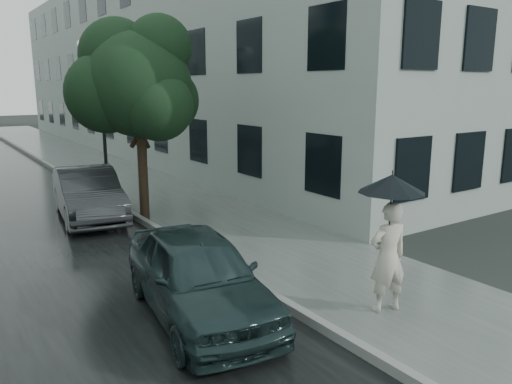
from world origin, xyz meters
TOP-DOWN VIEW (x-y plane):
  - ground at (0.00, 0.00)m, footprint 120.00×120.00m
  - sidewalk at (0.25, 12.00)m, footprint 3.50×60.00m
  - kerb_near at (-1.57, 12.00)m, footprint 0.15×60.00m
  - building_near at (5.47, 19.50)m, footprint 7.02×36.00m
  - pedestrian at (-0.29, -1.00)m, footprint 0.72×0.56m
  - umbrella at (-0.33, -1.03)m, footprint 1.27×1.27m
  - street_tree at (-1.35, 6.51)m, footprint 3.49×3.17m
  - lamp_post at (-0.90, 11.46)m, footprint 0.85×0.32m
  - car_near at (-2.83, 0.50)m, footprint 2.11×4.07m
  - car_far at (-2.57, 7.29)m, footprint 1.94×4.25m

SIDE VIEW (x-z plane):
  - ground at x=0.00m, z-range 0.00..0.00m
  - sidewalk at x=0.25m, z-range 0.00..0.01m
  - kerb_near at x=-1.57m, z-range 0.00..0.15m
  - car_near at x=-2.83m, z-range 0.01..1.33m
  - car_far at x=-2.57m, z-range 0.01..1.36m
  - pedestrian at x=-0.29m, z-range 0.01..1.77m
  - umbrella at x=-0.33m, z-range 1.41..2.72m
  - lamp_post at x=-0.90m, z-range 0.37..5.37m
  - street_tree at x=-1.35m, z-range 0.93..6.20m
  - building_near at x=5.47m, z-range 0.00..9.00m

